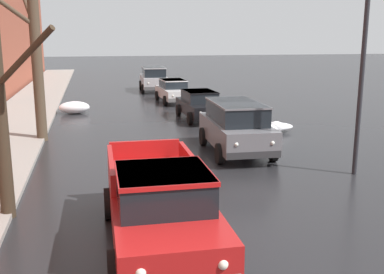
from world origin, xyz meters
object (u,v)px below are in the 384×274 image
sedan_white_parked_far_down_block (174,90)px  street_lamp_post (363,55)px  suv_silver_queued_behind_truck (154,78)px  pickup_truck_red_approaching_near_lane (159,205)px  suv_grey_parked_kerbside_close (236,125)px  bare_tree_mid_block (35,54)px  sedan_black_parked_kerbside_mid (200,104)px

sedan_white_parked_far_down_block → street_lamp_post: street_lamp_post is taller
suv_silver_queued_behind_truck → pickup_truck_red_approaching_near_lane: bearing=-97.6°
suv_grey_parked_kerbside_close → suv_silver_queued_behind_truck: (-0.24, 19.47, 0.00)m
bare_tree_mid_block → pickup_truck_red_approaching_near_lane: bearing=-72.9°
sedan_black_parked_kerbside_mid → sedan_white_parked_far_down_block: (-0.20, 6.34, 0.00)m
bare_tree_mid_block → street_lamp_post: size_ratio=1.02×
suv_grey_parked_kerbside_close → suv_silver_queued_behind_truck: bearing=90.7°
suv_grey_parked_kerbside_close → street_lamp_post: size_ratio=0.70×
bare_tree_mid_block → sedan_white_parked_far_down_block: (7.11, 9.64, -2.67)m
suv_silver_queued_behind_truck → street_lamp_post: size_ratio=0.75×
suv_grey_parked_kerbside_close → suv_silver_queued_behind_truck: same height
pickup_truck_red_approaching_near_lane → sedan_white_parked_far_down_block: pickup_truck_red_approaching_near_lane is taller
bare_tree_mid_block → suv_silver_queued_behind_truck: 17.48m
pickup_truck_red_approaching_near_lane → street_lamp_post: (6.46, 3.60, 2.67)m
pickup_truck_red_approaching_near_lane → suv_silver_queued_behind_truck: (3.53, 26.35, 0.11)m
bare_tree_mid_block → suv_silver_queued_behind_truck: (6.72, 15.95, -2.43)m
sedan_black_parked_kerbside_mid → street_lamp_post: 10.75m
suv_silver_queued_behind_truck → sedan_white_parked_far_down_block: bearing=-86.5°
suv_grey_parked_kerbside_close → sedan_black_parked_kerbside_mid: (0.34, 6.82, -0.24)m
bare_tree_mid_block → pickup_truck_red_approaching_near_lane: bare_tree_mid_block is taller
bare_tree_mid_block → sedan_white_parked_far_down_block: 12.28m
sedan_black_parked_kerbside_mid → street_lamp_post: (2.35, -10.11, 2.80)m
suv_silver_queued_behind_truck → street_lamp_post: (2.94, -22.75, 2.56)m
pickup_truck_red_approaching_near_lane → suv_silver_queued_behind_truck: bearing=82.4°
bare_tree_mid_block → pickup_truck_red_approaching_near_lane: (3.20, -10.40, -2.54)m
pickup_truck_red_approaching_near_lane → sedan_black_parked_kerbside_mid: pickup_truck_red_approaching_near_lane is taller
pickup_truck_red_approaching_near_lane → suv_grey_parked_kerbside_close: size_ratio=1.19×
sedan_black_parked_kerbside_mid → suv_grey_parked_kerbside_close: bearing=-92.9°
sedan_black_parked_kerbside_mid → suv_silver_queued_behind_truck: suv_silver_queued_behind_truck is taller
pickup_truck_red_approaching_near_lane → sedan_white_parked_far_down_block: size_ratio=1.21×
street_lamp_post → sedan_white_parked_far_down_block: bearing=98.8°
suv_grey_parked_kerbside_close → sedan_black_parked_kerbside_mid: suv_grey_parked_kerbside_close is taller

